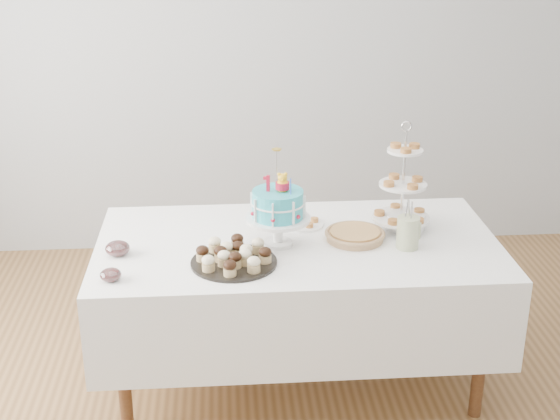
{
  "coord_description": "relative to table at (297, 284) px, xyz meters",
  "views": [
    {
      "loc": [
        -0.34,
        -3.09,
        2.29
      ],
      "look_at": [
        -0.09,
        0.3,
        0.93
      ],
      "focal_mm": 50.0,
      "sensor_mm": 36.0,
      "label": 1
    }
  ],
  "objects": [
    {
      "name": "cupcake_tray",
      "position": [
        -0.31,
        -0.23,
        0.27
      ],
      "size": [
        0.39,
        0.39,
        0.09
      ],
      "color": "black",
      "rests_on": "table"
    },
    {
      "name": "pastry_plate",
      "position": [
        0.04,
        0.2,
        0.24
      ],
      "size": [
        0.21,
        0.21,
        0.03
      ],
      "color": "white",
      "rests_on": "table"
    },
    {
      "name": "jam_bowl_b",
      "position": [
        -0.84,
        -0.09,
        0.26
      ],
      "size": [
        0.11,
        0.11,
        0.07
      ],
      "color": "silver",
      "rests_on": "table"
    },
    {
      "name": "floor",
      "position": [
        0.0,
        -0.3,
        -0.54
      ],
      "size": [
        5.0,
        5.0,
        0.0
      ],
      "primitive_type": "plane",
      "color": "brown",
      "rests_on": "ground"
    },
    {
      "name": "birthday_cake",
      "position": [
        -0.1,
        -0.03,
        0.35
      ],
      "size": [
        0.3,
        0.3,
        0.46
      ],
      "rotation": [
        0.0,
        0.0,
        -0.26
      ],
      "color": "white",
      "rests_on": "table"
    },
    {
      "name": "tiered_stand",
      "position": [
        0.52,
        0.11,
        0.46
      ],
      "size": [
        0.28,
        0.28,
        0.55
      ],
      "color": "silver",
      "rests_on": "table"
    },
    {
      "name": "walls",
      "position": [
        0.0,
        -0.3,
        0.81
      ],
      "size": [
        5.04,
        4.04,
        2.7
      ],
      "color": "#A9ACAF",
      "rests_on": "floor"
    },
    {
      "name": "table",
      "position": [
        0.0,
        0.0,
        0.0
      ],
      "size": [
        1.92,
        1.02,
        0.77
      ],
      "color": "white",
      "rests_on": "floor"
    },
    {
      "name": "utensil_pitcher",
      "position": [
        0.51,
        -0.11,
        0.31
      ],
      "size": [
        0.11,
        0.1,
        0.24
      ],
      "rotation": [
        0.0,
        0.0,
        -0.28
      ],
      "color": "beige",
      "rests_on": "table"
    },
    {
      "name": "plate_stack",
      "position": [
        0.55,
        0.12,
        0.27
      ],
      "size": [
        0.2,
        0.2,
        0.08
      ],
      "color": "white",
      "rests_on": "table"
    },
    {
      "name": "pie",
      "position": [
        0.28,
        -0.0,
        0.25
      ],
      "size": [
        0.29,
        0.29,
        0.05
      ],
      "color": "#A37A58",
      "rests_on": "table"
    },
    {
      "name": "jam_bowl_a",
      "position": [
        -0.84,
        -0.35,
        0.25
      ],
      "size": [
        0.09,
        0.09,
        0.05
      ],
      "color": "silver",
      "rests_on": "table"
    }
  ]
}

